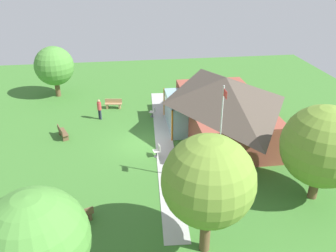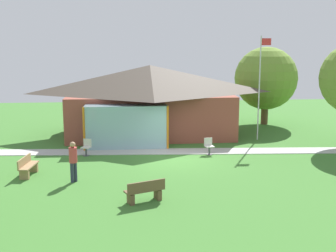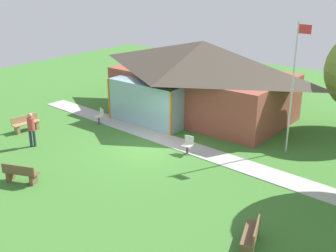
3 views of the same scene
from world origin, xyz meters
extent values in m
plane|color=#3D752D|center=(0.00, 0.00, 0.00)|extent=(44.00, 44.00, 0.00)
cube|color=brown|center=(-1.01, 6.07, 1.34)|extent=(10.07, 5.61, 2.68)
pyramid|color=#4C4238|center=(-1.01, 6.07, 3.55)|extent=(11.07, 6.61, 1.74)
cube|color=#8CB2BF|center=(-2.52, 2.66, 1.20)|extent=(4.53, 1.20, 2.41)
cylinder|color=orange|center=(-4.79, 2.06, 1.20)|extent=(0.12, 0.12, 2.41)
cylinder|color=orange|center=(-0.26, 2.06, 1.20)|extent=(0.12, 0.12, 2.41)
cube|color=#ADADA8|center=(0.00, 1.46, 0.01)|extent=(19.94, 2.55, 0.03)
cylinder|color=silver|center=(5.37, 3.93, 3.10)|extent=(0.08, 0.08, 6.19)
cube|color=red|center=(5.67, 3.93, 5.84)|extent=(0.60, 0.02, 0.40)
cube|color=#9E7A51|center=(-6.82, -2.21, 0.45)|extent=(0.64, 1.55, 0.06)
cube|color=#9E7A51|center=(-6.74, -1.67, 0.20)|extent=(0.42, 0.21, 0.39)
cube|color=#9E7A51|center=(-6.89, -2.76, 0.20)|extent=(0.42, 0.21, 0.39)
cube|color=#9E7A51|center=(-7.01, -2.19, 0.66)|extent=(0.26, 1.49, 0.36)
cube|color=brown|center=(7.65, -3.92, 0.45)|extent=(0.92, 1.56, 0.06)
cube|color=brown|center=(7.83, -4.44, 0.20)|extent=(0.43, 0.29, 0.39)
cube|color=brown|center=(7.46, -3.40, 0.20)|extent=(0.43, 0.29, 0.39)
cube|color=brown|center=(7.83, -3.85, 0.66)|extent=(0.56, 1.43, 0.36)
cube|color=brown|center=(-1.83, -5.89, 0.45)|extent=(1.56, 0.97, 0.06)
cube|color=brown|center=(-2.34, -6.10, 0.20)|extent=(0.30, 0.43, 0.39)
cube|color=brown|center=(-1.32, -5.68, 0.20)|extent=(0.30, 0.43, 0.39)
cube|color=brown|center=(-1.76, -6.07, 0.66)|extent=(1.41, 0.62, 0.36)
cube|color=beige|center=(-4.62, 1.02, 0.44)|extent=(0.57, 0.57, 0.04)
cube|color=beige|center=(-4.55, 1.21, 0.66)|extent=(0.43, 0.19, 0.40)
cylinder|color=#4C4C51|center=(-4.62, 1.02, 0.21)|extent=(0.10, 0.10, 0.42)
cylinder|color=#4C4C51|center=(-4.62, 1.02, 0.01)|extent=(0.36, 0.36, 0.02)
cube|color=beige|center=(1.82, 0.69, 0.44)|extent=(0.51, 0.51, 0.04)
cube|color=beige|center=(1.79, 0.88, 0.66)|extent=(0.44, 0.12, 0.40)
cylinder|color=#4C4C51|center=(1.82, 0.69, 0.21)|extent=(0.10, 0.10, 0.42)
cylinder|color=#4C4C51|center=(1.82, 0.69, 0.01)|extent=(0.36, 0.36, 0.02)
cylinder|color=#2D3347|center=(-4.79, -3.37, 0.42)|extent=(0.14, 0.14, 0.85)
cylinder|color=#2D3347|center=(-4.66, -3.24, 0.42)|extent=(0.14, 0.14, 0.85)
cylinder|color=#BF3F3F|center=(-4.72, -3.30, 1.18)|extent=(0.34, 0.34, 0.65)
sphere|color=tan|center=(-4.72, -3.30, 1.62)|extent=(0.24, 0.24, 0.24)
camera|label=1|loc=(21.95, -1.29, 12.35)|focal=37.24mm
camera|label=2|loc=(-2.35, -21.28, 5.83)|focal=46.63mm
camera|label=3|loc=(12.89, -14.75, 8.37)|focal=46.44mm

